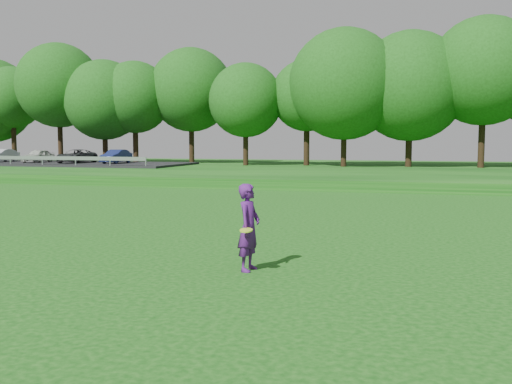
# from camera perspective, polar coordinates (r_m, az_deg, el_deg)

# --- Properties ---
(ground) EXTENTS (140.00, 140.00, 0.00)m
(ground) POSITION_cam_1_polar(r_m,az_deg,el_deg) (14.11, -17.07, -6.27)
(ground) COLOR #0C420D
(ground) RESTS_ON ground
(berm) EXTENTS (130.00, 30.00, 0.60)m
(berm) POSITION_cam_1_polar(r_m,az_deg,el_deg) (46.25, 6.61, 2.08)
(berm) COLOR #0C420D
(berm) RESTS_ON ground
(walking_path) EXTENTS (130.00, 1.60, 0.04)m
(walking_path) POSITION_cam_1_polar(r_m,az_deg,el_deg) (32.58, 2.52, 0.35)
(walking_path) COLOR gray
(walking_path) RESTS_ON ground
(treeline) EXTENTS (104.00, 7.00, 15.00)m
(treeline) POSITION_cam_1_polar(r_m,az_deg,el_deg) (50.42, 7.47, 11.20)
(treeline) COLOR #174510
(treeline) RESTS_ON berm
(parking_lot) EXTENTS (24.00, 9.00, 1.38)m
(parking_lot) POSITION_cam_1_polar(r_m,az_deg,el_deg) (54.42, -19.29, 3.01)
(parking_lot) COLOR black
(parking_lot) RESTS_ON berm
(woman) EXTENTS (0.50, 0.89, 1.84)m
(woman) POSITION_cam_1_polar(r_m,az_deg,el_deg) (11.99, -0.72, -3.56)
(woman) COLOR #50186C
(woman) RESTS_ON ground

